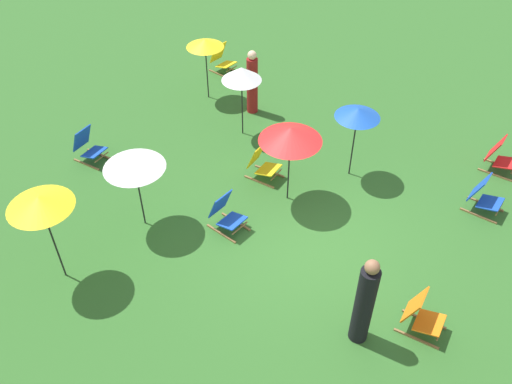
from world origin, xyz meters
TOP-DOWN VIEW (x-y plane):
  - ground_plane at (0.00, 0.00)m, footprint 40.00×40.00m
  - deckchair_0 at (-0.79, 5.30)m, footprint 0.54×0.80m
  - deckchair_1 at (0.98, 1.71)m, footprint 0.51×0.78m
  - deckchair_3 at (4.20, -2.47)m, footprint 0.49×0.77m
  - deckchair_5 at (4.22, 5.33)m, footprint 0.54×0.80m
  - deckchair_6 at (2.68, -2.59)m, footprint 0.49×0.77m
  - deckchair_7 at (-0.75, 1.40)m, footprint 0.54×0.80m
  - deckchair_8 at (-0.82, -2.66)m, footprint 0.54×0.80m
  - umbrella_0 at (0.69, 0.87)m, footprint 1.26×1.26m
  - umbrella_1 at (2.17, 0.17)m, footprint 0.95×0.95m
  - umbrella_2 at (-1.60, 2.82)m, footprint 1.17×1.17m
  - umbrella_3 at (-3.42, 3.07)m, footprint 1.10×1.10m
  - umbrella_4 at (2.89, 4.79)m, footprint 0.95×0.95m
  - umbrella_5 at (2.07, 3.05)m, footprint 0.92×0.92m
  - person_0 at (3.02, 3.43)m, footprint 0.36×0.36m
  - person_1 at (-1.52, -1.91)m, footprint 0.43×0.43m

SIDE VIEW (x-z plane):
  - ground_plane at x=0.00m, z-range 0.00..0.00m
  - deckchair_0 at x=-0.79m, z-range -0.05..0.79m
  - deckchair_1 at x=0.98m, z-range -0.05..0.79m
  - deckchair_3 at x=4.20m, z-range -0.05..0.79m
  - deckchair_5 at x=4.22m, z-range -0.05..0.79m
  - deckchair_6 at x=2.68m, z-range -0.05..0.79m
  - deckchair_7 at x=-0.75m, z-range -0.05..0.79m
  - deckchair_8 at x=-0.82m, z-range -0.05..0.79m
  - person_0 at x=3.02m, z-range -0.03..1.66m
  - person_1 at x=-1.52m, z-range -0.04..1.81m
  - umbrella_4 at x=2.89m, z-range 0.72..2.39m
  - umbrella_2 at x=-1.60m, z-range 0.72..2.43m
  - umbrella_1 at x=2.17m, z-range 0.75..2.46m
  - umbrella_5 at x=2.07m, z-range 0.73..2.52m
  - umbrella_0 at x=0.69m, z-range 0.75..2.56m
  - umbrella_3 at x=-3.42m, z-range 0.85..2.78m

